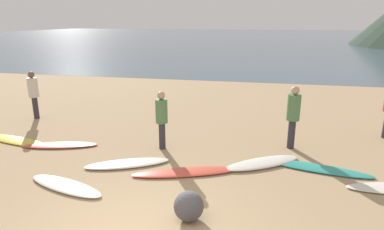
# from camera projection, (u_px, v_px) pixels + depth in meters

# --- Properties ---
(ground_plane) EXTENTS (120.00, 120.00, 0.20)m
(ground_plane) POSITION_uv_depth(u_px,v_px,m) (215.00, 104.00, 14.79)
(ground_plane) COLOR tan
(ground_plane) RESTS_ON ground
(ocean_water) EXTENTS (140.00, 100.00, 0.01)m
(ocean_water) POSITION_uv_depth(u_px,v_px,m) (254.00, 37.00, 66.42)
(ocean_water) COLOR #475B6B
(ocean_water) RESTS_ON ground
(surfboard_1) EXTENTS (2.50, 1.05, 0.06)m
(surfboard_1) POSITION_uv_depth(u_px,v_px,m) (16.00, 140.00, 9.95)
(surfboard_1) COLOR yellow
(surfboard_1) RESTS_ON ground
(surfboard_2) EXTENTS (2.21, 1.08, 0.07)m
(surfboard_2) POSITION_uv_depth(u_px,v_px,m) (60.00, 145.00, 9.56)
(surfboard_2) COLOR #D84C38
(surfboard_2) RESTS_ON ground
(surfboard_3) EXTENTS (2.10, 1.07, 0.07)m
(surfboard_3) POSITION_uv_depth(u_px,v_px,m) (66.00, 186.00, 7.23)
(surfboard_3) COLOR silver
(surfboard_3) RESTS_ON ground
(surfboard_4) EXTENTS (2.15, 1.41, 0.08)m
(surfboard_4) POSITION_uv_depth(u_px,v_px,m) (127.00, 163.00, 8.34)
(surfboard_4) COLOR silver
(surfboard_4) RESTS_ON ground
(surfboard_5) EXTENTS (2.60, 1.37, 0.08)m
(surfboard_5) POSITION_uv_depth(u_px,v_px,m) (186.00, 172.00, 7.88)
(surfboard_5) COLOR #D84C38
(surfboard_5) RESTS_ON ground
(surfboard_6) EXTENTS (2.08, 1.67, 0.10)m
(surfboard_6) POSITION_uv_depth(u_px,v_px,m) (263.00, 163.00, 8.35)
(surfboard_6) COLOR silver
(surfboard_6) RESTS_ON ground
(surfboard_7) EXTENTS (2.63, 1.04, 0.07)m
(surfboard_7) POSITION_uv_depth(u_px,v_px,m) (317.00, 168.00, 8.10)
(surfboard_7) COLOR teal
(surfboard_7) RESTS_ON ground
(person_0) EXTENTS (0.36, 0.36, 1.79)m
(person_0) POSITION_uv_depth(u_px,v_px,m) (293.00, 112.00, 9.16)
(person_0) COLOR #2D2D38
(person_0) RESTS_ON ground
(person_1) EXTENTS (0.35, 0.35, 1.74)m
(person_1) POSITION_uv_depth(u_px,v_px,m) (33.00, 91.00, 11.98)
(person_1) COLOR #2D2D38
(person_1) RESTS_ON ground
(person_3) EXTENTS (0.33, 0.33, 1.66)m
(person_3) POSITION_uv_depth(u_px,v_px,m) (162.00, 116.00, 9.14)
(person_3) COLOR #2D2D38
(person_3) RESTS_ON ground
(beach_rock_near) EXTENTS (0.55, 0.55, 0.55)m
(beach_rock_near) POSITION_uv_depth(u_px,v_px,m) (189.00, 206.00, 6.01)
(beach_rock_near) COLOR #4E4C51
(beach_rock_near) RESTS_ON ground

